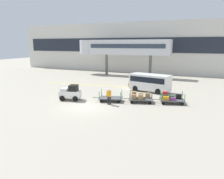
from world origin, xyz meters
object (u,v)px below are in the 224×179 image
baggage_cart_middle (140,97)px  safety_cone_near (129,84)px  baggage_tug (71,93)px  baggage_handler (109,96)px  shuttle_van (150,81)px  baggage_cart_lead (111,98)px  baggage_cart_tail (171,98)px

baggage_cart_middle → safety_cone_near: baggage_cart_middle is taller
baggage_tug → baggage_cart_middle: 7.09m
baggage_handler → shuttle_van: (2.14, 7.26, 0.37)m
baggage_cart_middle → safety_cone_near: (-3.74, 7.34, -0.25)m
baggage_handler → shuttle_van: shuttle_van is taller
baggage_cart_lead → baggage_handler: size_ratio=1.97×
safety_cone_near → baggage_cart_tail: bearing=-44.6°
baggage_cart_middle → baggage_handler: (-2.44, -2.05, 0.34)m
baggage_cart_lead → safety_cone_near: baggage_cart_lead is taller
baggage_cart_middle → baggage_cart_tail: (2.85, 0.83, -0.03)m
baggage_cart_middle → shuttle_van: shuttle_van is taller
baggage_cart_middle → baggage_cart_tail: bearing=16.3°
baggage_tug → safety_cone_near: bearing=72.0°
baggage_tug → baggage_cart_lead: size_ratio=0.75×
shuttle_van → safety_cone_near: shuttle_van is taller
baggage_cart_middle → shuttle_van: 5.26m
baggage_tug → shuttle_van: 9.73m
baggage_cart_tail → safety_cone_near: baggage_cart_tail is taller
baggage_tug → baggage_handler: baggage_tug is taller
baggage_cart_middle → baggage_tug: bearing=-163.2°
baggage_handler → safety_cone_near: baggage_handler is taller
baggage_tug → baggage_cart_lead: baggage_tug is taller
baggage_cart_lead → shuttle_van: bearing=67.8°
baggage_tug → baggage_cart_lead: bearing=16.2°
baggage_tug → safety_cone_near: size_ratio=4.22×
baggage_cart_lead → baggage_tug: bearing=-163.8°
baggage_cart_lead → shuttle_van: size_ratio=0.61×
baggage_cart_tail → baggage_cart_lead: bearing=-163.1°
shuttle_van → baggage_handler: bearing=-106.4°
baggage_cart_middle → shuttle_van: bearing=93.3°
baggage_handler → safety_cone_near: 9.50m
baggage_handler → shuttle_van: bearing=73.6°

